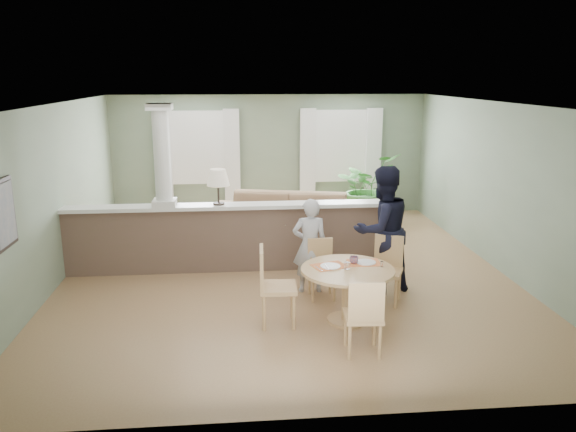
{
  "coord_description": "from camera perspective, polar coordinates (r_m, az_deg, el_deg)",
  "views": [
    {
      "loc": [
        -0.75,
        -8.59,
        3.12
      ],
      "look_at": [
        -0.05,
        -1.0,
        1.2
      ],
      "focal_mm": 35.0,
      "sensor_mm": 36.0,
      "label": 1
    }
  ],
  "objects": [
    {
      "name": "sofa",
      "position": [
        10.91,
        -0.14,
        -0.11
      ],
      "size": [
        3.15,
        1.82,
        0.86
      ],
      "primitive_type": "imported",
      "rotation": [
        0.0,
        0.0,
        -0.24
      ],
      "color": "brown",
      "rests_on": "ground"
    },
    {
      "name": "pony_wall",
      "position": [
        9.12,
        -6.57,
        -1.29
      ],
      "size": [
        5.32,
        0.38,
        2.7
      ],
      "color": "brown",
      "rests_on": "ground"
    },
    {
      "name": "chair_near",
      "position": [
        6.45,
        7.75,
        -9.83
      ],
      "size": [
        0.45,
        0.45,
        0.93
      ],
      "rotation": [
        0.0,
        0.0,
        3.08
      ],
      "color": "tan",
      "rests_on": "ground"
    },
    {
      "name": "room_shell",
      "position": [
        9.34,
        -0.8,
        6.1
      ],
      "size": [
        7.02,
        8.02,
        2.71
      ],
      "color": "gray",
      "rests_on": "ground"
    },
    {
      "name": "ground",
      "position": [
        9.17,
        -0.26,
        -5.74
      ],
      "size": [
        8.0,
        8.0,
        0.0
      ],
      "primitive_type": "plane",
      "color": "#A68157",
      "rests_on": "ground"
    },
    {
      "name": "chair_far_man",
      "position": [
        8.02,
        10.02,
        -5.03
      ],
      "size": [
        0.56,
        0.56,
        0.93
      ],
      "rotation": [
        0.0,
        0.0,
        -0.42
      ],
      "color": "tan",
      "rests_on": "ground"
    },
    {
      "name": "man_person",
      "position": [
        8.25,
        9.51,
        -1.4
      ],
      "size": [
        1.11,
        0.99,
        1.87
      ],
      "primitive_type": "imported",
      "rotation": [
        0.0,
        0.0,
        3.51
      ],
      "color": "black",
      "rests_on": "ground"
    },
    {
      "name": "dining_table",
      "position": [
        7.27,
        6.07,
        -6.4
      ],
      "size": [
        1.2,
        1.2,
        0.82
      ],
      "rotation": [
        0.0,
        0.0,
        0.32
      ],
      "color": "tan",
      "rests_on": "ground"
    },
    {
      "name": "child_person",
      "position": [
        8.19,
        2.23,
        -3.03
      ],
      "size": [
        0.52,
        0.34,
        1.41
      ],
      "primitive_type": "imported",
      "rotation": [
        0.0,
        0.0,
        3.13
      ],
      "color": "#ACABB1",
      "rests_on": "ground"
    },
    {
      "name": "houseplant",
      "position": [
        12.35,
        7.94,
        2.91
      ],
      "size": [
        1.76,
        1.73,
        1.48
      ],
      "primitive_type": "imported",
      "rotation": [
        0.0,
        0.0,
        0.66
      ],
      "color": "#346B2B",
      "rests_on": "ground"
    },
    {
      "name": "chair_side",
      "position": [
        7.16,
        -1.65,
        -6.79
      ],
      "size": [
        0.48,
        0.48,
        1.02
      ],
      "rotation": [
        0.0,
        0.0,
        1.53
      ],
      "color": "tan",
      "rests_on": "ground"
    },
    {
      "name": "chair_far_boy",
      "position": [
        8.09,
        3.38,
        -5.04
      ],
      "size": [
        0.39,
        0.39,
        0.84
      ],
      "rotation": [
        0.0,
        0.0,
        0.03
      ],
      "color": "tan",
      "rests_on": "ground"
    }
  ]
}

